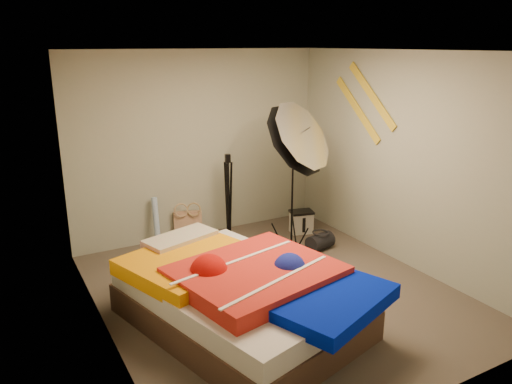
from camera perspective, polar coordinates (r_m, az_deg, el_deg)
floor at (r=5.48m, az=2.18°, el=-11.31°), size 4.00×4.00×0.00m
ceiling at (r=4.84m, az=2.52°, el=15.83°), size 4.00×4.00×0.00m
wall_back at (r=6.76m, az=-6.56°, el=5.30°), size 3.50×0.00×3.50m
wall_front at (r=3.56m, az=19.44°, el=-6.11°), size 3.50×0.00×3.50m
wall_left at (r=4.40m, az=-17.53°, el=-1.58°), size 0.00×4.00×4.00m
wall_right at (r=6.09m, az=16.57°, el=3.46°), size 0.00×4.00×4.00m
tote_bag at (r=6.87m, az=-7.78°, el=-3.75°), size 0.41×0.28×0.39m
wrapping_roll at (r=6.63m, az=-11.32°, el=-3.42°), size 0.09×0.20×0.66m
camera_case at (r=7.05m, az=5.20°, el=-3.50°), size 0.33×0.27×0.29m
duffel_bag at (r=6.52m, az=7.34°, el=-5.66°), size 0.39×0.29×0.22m
wall_stripe_upper at (r=6.39m, az=13.11°, el=10.69°), size 0.02×0.91×0.78m
wall_stripe_lower at (r=6.60m, az=11.53°, el=9.21°), size 0.02×0.91×0.78m
bed at (r=4.76m, az=-1.78°, el=-11.54°), size 2.09×2.58×0.64m
photo_umbrella at (r=6.01m, az=4.41°, el=5.84°), size 1.02×1.01×2.01m
camera_tripod at (r=6.66m, az=-3.19°, el=0.11°), size 0.07×0.07×1.18m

